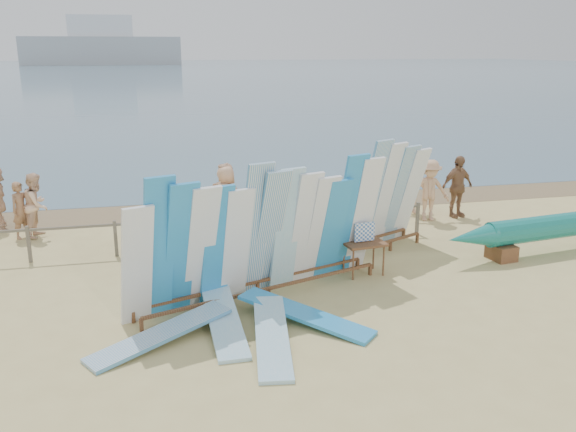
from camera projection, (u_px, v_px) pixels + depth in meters
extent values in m
plane|color=tan|center=(211.00, 295.00, 12.69)|extent=(160.00, 160.00, 0.00)
cube|color=#405F73|center=(147.00, 71.00, 132.79)|extent=(320.00, 240.00, 0.02)
cube|color=olive|center=(187.00, 209.00, 19.44)|extent=(40.00, 2.60, 0.01)
cube|color=#999EA3|center=(102.00, 51.00, 177.87)|extent=(45.00, 8.00, 8.00)
cube|color=silver|center=(100.00, 26.00, 176.00)|extent=(18.00, 6.00, 6.00)
cube|color=#69604F|center=(197.00, 220.00, 15.29)|extent=(12.00, 0.06, 0.06)
cube|color=#69604F|center=(29.00, 244.00, 14.50)|extent=(0.08, 0.08, 0.90)
cube|color=#69604F|center=(116.00, 238.00, 14.94)|extent=(0.08, 0.08, 0.90)
cube|color=#69604F|center=(198.00, 233.00, 15.38)|extent=(0.08, 0.08, 0.90)
cube|color=#69604F|center=(275.00, 228.00, 15.82)|extent=(0.08, 0.08, 0.90)
cube|color=#69604F|center=(348.00, 223.00, 16.26)|extent=(0.08, 0.08, 0.90)
cube|color=#69604F|center=(417.00, 218.00, 16.70)|extent=(0.08, 0.08, 0.90)
cube|color=brown|center=(268.00, 289.00, 12.34)|extent=(5.06, 1.81, 0.06)
cube|color=brown|center=(257.00, 282.00, 12.70)|extent=(5.06, 1.81, 0.06)
cube|color=white|center=(137.00, 267.00, 10.93)|extent=(0.74, 0.79, 2.35)
cube|color=#298BCF|center=(158.00, 250.00, 11.08)|extent=(0.75, 0.81, 2.84)
cube|color=#298BCF|center=(180.00, 250.00, 11.32)|extent=(0.81, 0.98, 2.69)
cube|color=white|center=(201.00, 249.00, 11.55)|extent=(0.82, 1.01, 2.57)
cube|color=#298BCF|center=(217.00, 247.00, 11.73)|extent=(0.73, 0.76, 2.52)
cube|color=white|center=(236.00, 246.00, 11.96)|extent=(0.74, 0.77, 2.41)
cube|color=silver|center=(255.00, 231.00, 12.12)|extent=(0.77, 0.88, 2.88)
cube|color=silver|center=(269.00, 233.00, 12.31)|extent=(0.85, 1.09, 2.71)
cube|color=#88C1DA|center=(287.00, 230.00, 12.53)|extent=(0.73, 0.74, 2.69)
cube|color=white|center=(304.00, 230.00, 12.76)|extent=(0.77, 0.85, 2.55)
cube|color=white|center=(320.00, 230.00, 13.00)|extent=(0.78, 0.90, 2.43)
cube|color=#298BCF|center=(332.00, 230.00, 13.18)|extent=(0.77, 0.87, 2.33)
cube|color=#298BCF|center=(348.00, 216.00, 13.33)|extent=(0.77, 0.88, 2.82)
cube|color=white|center=(363.00, 216.00, 13.56)|extent=(0.78, 0.89, 2.71)
cube|color=brown|center=(391.00, 241.00, 15.36)|extent=(1.92, 0.97, 0.06)
cube|color=brown|center=(377.00, 237.00, 15.70)|extent=(1.92, 0.97, 0.06)
cube|color=white|center=(358.00, 209.00, 14.68)|extent=(0.79, 0.82, 2.42)
cube|color=silver|center=(372.00, 197.00, 14.92)|extent=(0.86, 0.96, 2.88)
cube|color=white|center=(386.00, 196.00, 15.24)|extent=(0.87, 0.98, 2.77)
cube|color=silver|center=(399.00, 195.00, 15.56)|extent=(0.88, 0.99, 2.65)
cube|color=white|center=(409.00, 195.00, 15.82)|extent=(0.89, 1.01, 2.53)
cube|color=brown|center=(501.00, 252.00, 14.75)|extent=(0.60, 0.69, 0.38)
cylinder|color=#167B74|center=(564.00, 225.00, 15.28)|extent=(4.64, 1.26, 0.63)
cone|color=#167B74|center=(471.00, 237.00, 14.30)|extent=(1.32, 0.75, 0.58)
cube|color=brown|center=(364.00, 243.00, 13.65)|extent=(0.99, 0.75, 0.05)
cube|color=white|center=(365.00, 232.00, 13.57)|extent=(0.49, 0.09, 0.43)
cube|color=#88C1DA|center=(224.00, 328.00, 11.19)|extent=(0.59, 2.70, 0.36)
cube|color=#88C1DA|center=(272.00, 344.00, 10.58)|extent=(0.95, 2.75, 0.33)
cube|color=#298BCF|center=(305.00, 323.00, 11.38)|extent=(2.31, 2.29, 0.35)
cube|color=silver|center=(161.00, 343.00, 10.62)|extent=(2.62, 1.81, 0.32)
cube|color=#B31322|center=(204.00, 229.00, 16.12)|extent=(0.68, 0.63, 0.05)
cube|color=#B31322|center=(201.00, 215.00, 16.27)|extent=(0.61, 0.28, 0.59)
cube|color=#B31322|center=(270.00, 226.00, 16.41)|extent=(0.65, 0.60, 0.05)
cube|color=#B31322|center=(270.00, 213.00, 16.57)|extent=(0.59, 0.26, 0.57)
cube|color=#B31322|center=(307.00, 216.00, 16.50)|extent=(0.74, 0.90, 0.57)
cube|color=#B31322|center=(309.00, 200.00, 16.70)|extent=(0.49, 0.35, 0.36)
imported|color=beige|center=(37.00, 205.00, 16.42)|extent=(0.59, 0.92, 1.75)
imported|color=beige|center=(226.00, 192.00, 17.89)|extent=(0.63, 1.65, 1.74)
imported|color=tan|center=(227.00, 197.00, 17.34)|extent=(0.88, 0.90, 1.74)
imported|color=tan|center=(430.00, 190.00, 17.94)|extent=(1.25, 0.70, 1.82)
imported|color=#8C6042|center=(21.00, 210.00, 16.30)|extent=(0.61, 0.62, 1.55)
imported|color=#8C6042|center=(457.00, 187.00, 18.31)|extent=(1.17, 0.70, 1.87)
imported|color=tan|center=(413.00, 187.00, 18.71)|extent=(1.07, 0.46, 1.65)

